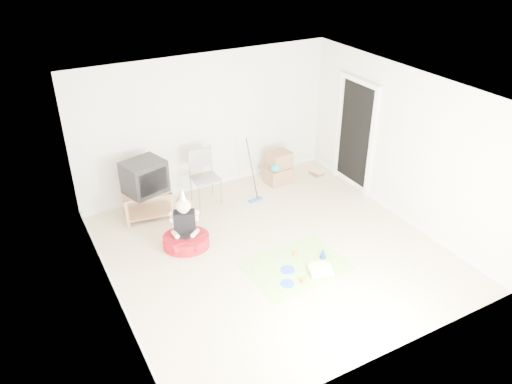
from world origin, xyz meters
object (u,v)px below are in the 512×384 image
crt_tv (144,177)px  birthday_cake (321,271)px  folding_chair (205,178)px  seated_woman (186,234)px  cardboard_boxes (279,168)px  tv_stand (147,202)px

crt_tv → birthday_cake: 3.35m
folding_chair → seated_woman: 1.45m
cardboard_boxes → birthday_cake: (-0.93, -2.79, -0.25)m
crt_tv → folding_chair: 1.14m
tv_stand → crt_tv: crt_tv is taller
cardboard_boxes → birthday_cake: cardboard_boxes is taller
crt_tv → birthday_cake: size_ratio=1.61×
cardboard_boxes → folding_chair: bearing=-177.9°
crt_tv → birthday_cake: crt_tv is taller
folding_chair → cardboard_boxes: size_ratio=1.67×
tv_stand → folding_chair: size_ratio=0.86×
tv_stand → crt_tv: (0.00, -0.00, 0.50)m
tv_stand → birthday_cake: 3.28m
seated_woman → cardboard_boxes: bearing=26.2°
folding_chair → crt_tv: bearing=178.9°
folding_chair → birthday_cake: (0.65, -2.74, -0.46)m
crt_tv → folding_chair: (1.10, -0.02, -0.29)m
cardboard_boxes → birthday_cake: size_ratio=1.54×
tv_stand → seated_woman: seated_woman is taller
tv_stand → crt_tv: size_ratio=1.36×
tv_stand → crt_tv: 0.50m
folding_chair → tv_stand: bearing=178.9°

